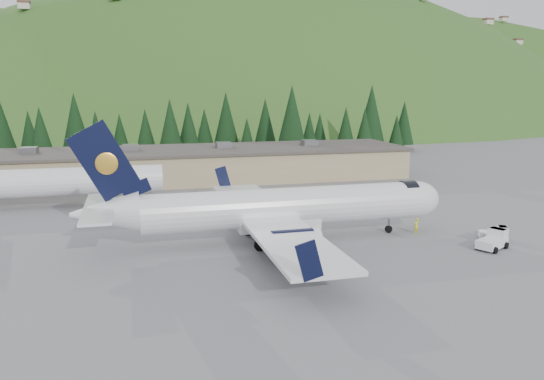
{
  "coord_description": "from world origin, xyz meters",
  "views": [
    {
      "loc": [
        -14.28,
        -49.05,
        15.03
      ],
      "look_at": [
        0.0,
        6.0,
        4.0
      ],
      "focal_mm": 35.0,
      "sensor_mm": 36.0,
      "label": 1
    }
  ],
  "objects": [
    {
      "name": "second_airliner",
      "position": [
        -24.92,
        22.0,
        3.32
      ],
      "size": [
        27.5,
        11.0,
        10.05
      ],
      "color": "white",
      "rests_on": "ground"
    },
    {
      "name": "baggage_tug_b",
      "position": [
        20.4,
        -4.94,
        0.62
      ],
      "size": [
        2.91,
        2.4,
        1.39
      ],
      "rotation": [
        0.0,
        0.0,
        -0.46
      ],
      "color": "white",
      "rests_on": "ground"
    },
    {
      "name": "tree_line",
      "position": [
        -7.95,
        60.3,
        7.36
      ],
      "size": [
        113.82,
        18.49,
        14.38
      ],
      "color": "black",
      "rests_on": "ground"
    },
    {
      "name": "ramp_worker",
      "position": [
        13.72,
        -1.06,
        0.84
      ],
      "size": [
        0.72,
        0.62,
        1.67
      ],
      "primitive_type": "imported",
      "rotation": [
        0.0,
        0.0,
        3.57
      ],
      "color": "yellow",
      "rests_on": "ground"
    },
    {
      "name": "baggage_tug_a",
      "position": [
        18.2,
        -7.52,
        0.81
      ],
      "size": [
        3.78,
        3.16,
        1.8
      ],
      "rotation": [
        0.0,
        0.0,
        0.49
      ],
      "color": "white",
      "rests_on": "ground"
    },
    {
      "name": "hills",
      "position": [
        53.34,
        207.38,
        -82.8
      ],
      "size": [
        614.0,
        330.0,
        300.0
      ],
      "color": "#295618",
      "rests_on": "ground"
    },
    {
      "name": "ground",
      "position": [
        0.0,
        0.0,
        0.0
      ],
      "size": [
        600.0,
        600.0,
        0.0
      ],
      "primitive_type": "plane",
      "color": "slate"
    },
    {
      "name": "terminal_building",
      "position": [
        -5.01,
        38.0,
        2.62
      ],
      "size": [
        71.0,
        17.0,
        6.1
      ],
      "color": "tan",
      "rests_on": "ground"
    },
    {
      "name": "airliner",
      "position": [
        -1.08,
        -0.0,
        3.28
      ],
      "size": [
        36.91,
        34.58,
        12.3
      ],
      "rotation": [
        0.0,
        0.0,
        0.0
      ],
      "color": "white",
      "rests_on": "ground"
    }
  ]
}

